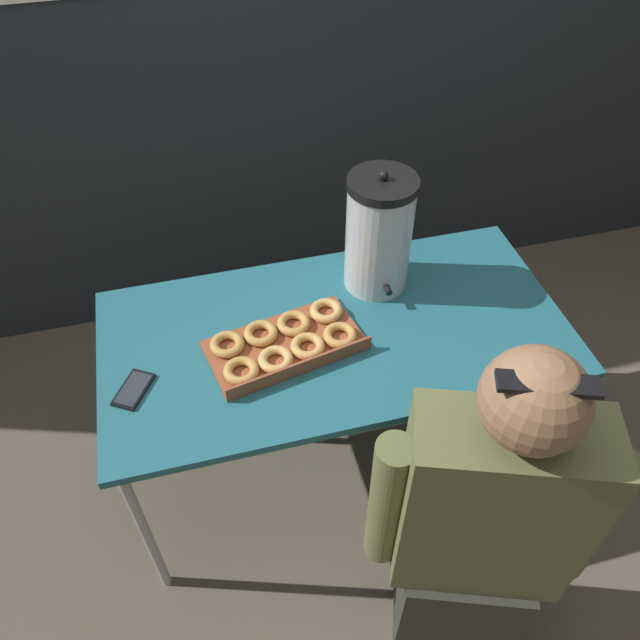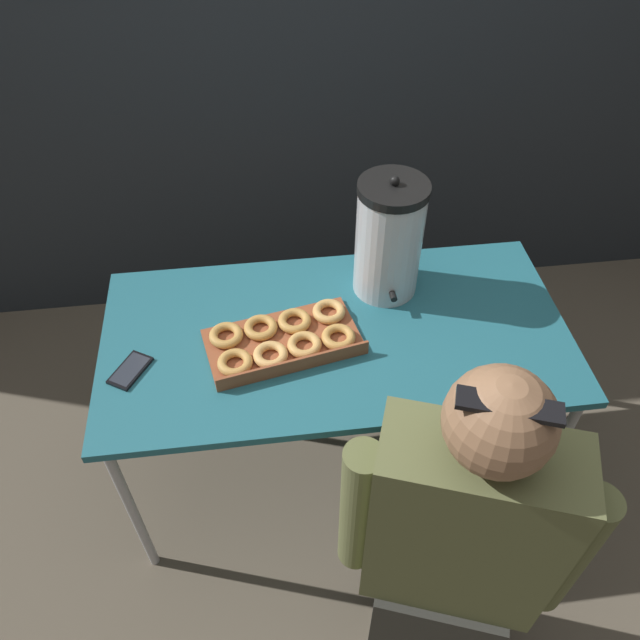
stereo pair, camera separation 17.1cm
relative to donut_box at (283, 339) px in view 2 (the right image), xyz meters
The scene contains 7 objects.
ground_plane 0.80m from the donut_box, 10.29° to the left, with size 12.00×12.00×0.00m, color brown.
back_wall 1.23m from the donut_box, 81.54° to the left, with size 6.00×0.11×2.51m.
folding_table 0.18m from the donut_box, 10.29° to the left, with size 1.45×0.73×0.76m.
donut_box is the anchor object (origin of this frame).
coffee_urn 0.46m from the donut_box, 31.52° to the left, with size 0.22×0.24×0.43m.
cell_phone 0.46m from the donut_box, behind, with size 0.13×0.15×0.01m.
person_seated 0.76m from the donut_box, 59.09° to the right, with size 0.57×0.35×1.30m.
Camera 2 is at (-0.21, -1.31, 2.18)m, focal length 35.00 mm.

